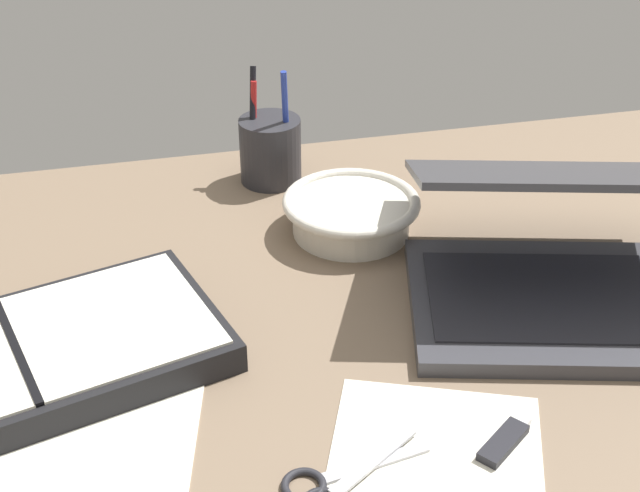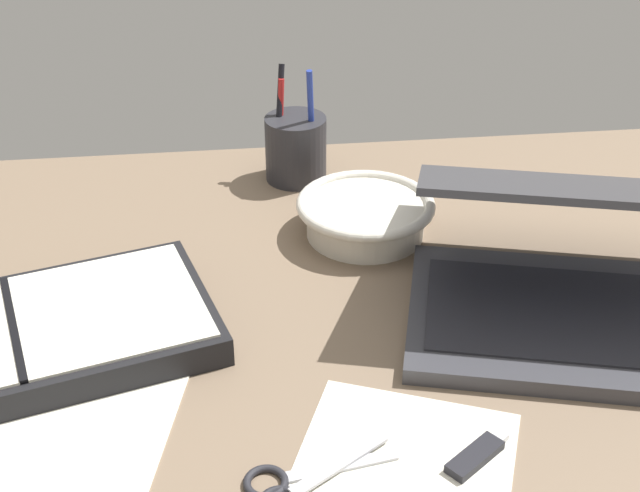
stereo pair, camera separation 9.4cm
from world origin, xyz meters
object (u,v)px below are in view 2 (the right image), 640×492
(planner, at_px, (16,340))
(pen_cup, at_px, (296,147))
(scissors, at_px, (291,486))
(laptop, at_px, (561,273))
(bowl, at_px, (365,215))

(planner, bearing_deg, pen_cup, 32.62)
(planner, xyz_separation_m, scissors, (0.26, -0.21, -0.01))
(laptop, bearing_deg, pen_cup, 140.12)
(pen_cup, relative_size, planner, 0.37)
(pen_cup, distance_m, planner, 0.47)
(pen_cup, height_order, scissors, pen_cup)
(scissors, bearing_deg, laptop, 13.67)
(bowl, bearing_deg, planner, -153.28)
(laptop, distance_m, pen_cup, 0.43)
(laptop, distance_m, scissors, 0.38)
(laptop, bearing_deg, bowl, 148.00)
(bowl, xyz_separation_m, scissors, (-0.13, -0.40, -0.02))
(laptop, relative_size, bowl, 2.22)
(laptop, bearing_deg, planner, -164.63)
(bowl, height_order, scissors, bowl)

